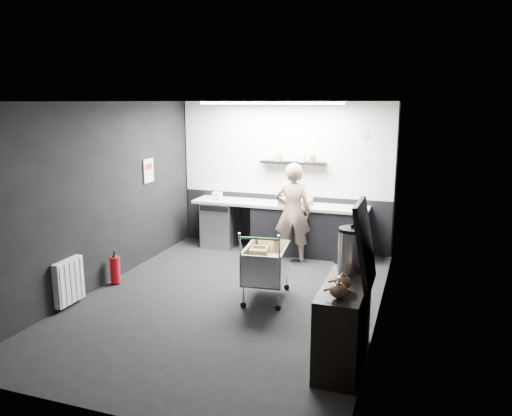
% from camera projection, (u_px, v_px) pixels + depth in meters
% --- Properties ---
extents(floor, '(5.50, 5.50, 0.00)m').
position_uv_depth(floor, '(229.00, 300.00, 6.93)').
color(floor, black).
rests_on(floor, ground).
extents(ceiling, '(5.50, 5.50, 0.00)m').
position_uv_depth(ceiling, '(227.00, 101.00, 6.36)').
color(ceiling, white).
rests_on(ceiling, wall_back).
extents(wall_back, '(5.50, 0.00, 5.50)m').
position_uv_depth(wall_back, '(284.00, 176.00, 9.19)').
color(wall_back, black).
rests_on(wall_back, floor).
extents(wall_front, '(5.50, 0.00, 5.50)m').
position_uv_depth(wall_front, '(103.00, 269.00, 4.11)').
color(wall_front, black).
rests_on(wall_front, floor).
extents(wall_left, '(0.00, 5.50, 5.50)m').
position_uv_depth(wall_left, '(101.00, 196.00, 7.28)').
color(wall_left, black).
rests_on(wall_left, floor).
extents(wall_right, '(0.00, 5.50, 5.50)m').
position_uv_depth(wall_right, '(382.00, 216.00, 6.01)').
color(wall_right, black).
rests_on(wall_right, floor).
extents(kitchen_wall_panel, '(3.95, 0.02, 1.70)m').
position_uv_depth(kitchen_wall_panel, '(284.00, 149.00, 9.07)').
color(kitchen_wall_panel, silver).
rests_on(kitchen_wall_panel, wall_back).
extents(dado_panel, '(3.95, 0.02, 1.00)m').
position_uv_depth(dado_panel, '(283.00, 221.00, 9.35)').
color(dado_panel, black).
rests_on(dado_panel, wall_back).
extents(floating_shelf, '(1.20, 0.22, 0.04)m').
position_uv_depth(floating_shelf, '(293.00, 163.00, 8.95)').
color(floating_shelf, black).
rests_on(floating_shelf, wall_back).
extents(wall_clock, '(0.20, 0.03, 0.20)m').
position_uv_depth(wall_clock, '(363.00, 134.00, 8.55)').
color(wall_clock, silver).
rests_on(wall_clock, wall_back).
extents(poster, '(0.02, 0.30, 0.40)m').
position_uv_depth(poster, '(148.00, 171.00, 8.44)').
color(poster, silver).
rests_on(poster, wall_left).
extents(poster_red_band, '(0.02, 0.22, 0.10)m').
position_uv_depth(poster_red_band, '(149.00, 167.00, 8.42)').
color(poster_red_band, red).
rests_on(poster_red_band, poster).
extents(radiator, '(0.10, 0.50, 0.60)m').
position_uv_depth(radiator, '(69.00, 281.00, 6.64)').
color(radiator, silver).
rests_on(radiator, wall_left).
extents(ceiling_strip, '(2.40, 0.20, 0.04)m').
position_uv_depth(ceiling_strip, '(270.00, 103.00, 8.08)').
color(ceiling_strip, white).
rests_on(ceiling_strip, ceiling).
extents(prep_counter, '(3.20, 0.61, 0.90)m').
position_uv_depth(prep_counter, '(286.00, 228.00, 9.03)').
color(prep_counter, black).
rests_on(prep_counter, floor).
extents(person, '(0.69, 0.52, 1.70)m').
position_uv_depth(person, '(293.00, 213.00, 8.46)').
color(person, beige).
rests_on(person, floor).
extents(shopping_cart, '(0.65, 0.98, 1.01)m').
position_uv_depth(shopping_cart, '(266.00, 265.00, 6.88)').
color(shopping_cart, silver).
rests_on(shopping_cart, floor).
extents(sideboard, '(0.49, 1.16, 1.74)m').
position_uv_depth(sideboard, '(345.00, 312.00, 5.18)').
color(sideboard, black).
rests_on(sideboard, floor).
extents(fire_extinguisher, '(0.15, 0.15, 0.49)m').
position_uv_depth(fire_extinguisher, '(115.00, 269.00, 7.49)').
color(fire_extinguisher, '#B80C14').
rests_on(fire_extinguisher, floor).
extents(cardboard_box, '(0.58, 0.45, 0.11)m').
position_uv_depth(cardboard_box, '(296.00, 202.00, 8.82)').
color(cardboard_box, '#998251').
rests_on(cardboard_box, prep_counter).
extents(pink_tub, '(0.18, 0.18, 0.18)m').
position_uv_depth(pink_tub, '(294.00, 199.00, 8.87)').
color(pink_tub, silver).
rests_on(pink_tub, prep_counter).
extents(white_container, '(0.18, 0.15, 0.14)m').
position_uv_depth(white_container, '(217.00, 196.00, 9.30)').
color(white_container, silver).
rests_on(white_container, prep_counter).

